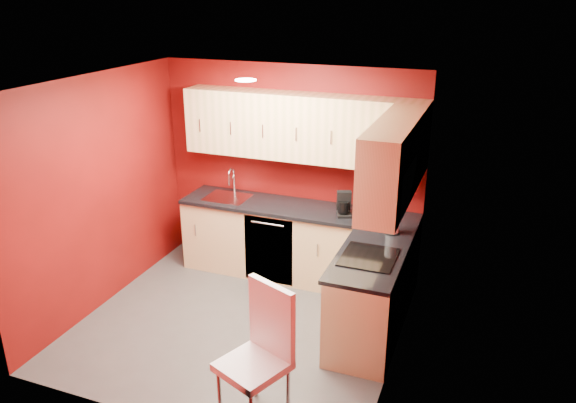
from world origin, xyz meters
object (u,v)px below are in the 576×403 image
Objects in this scene: napkin_holder at (365,211)px; paper_towel at (393,220)px; coffee_maker at (344,204)px; sink at (228,194)px; dining_chair at (253,359)px; microwave at (386,184)px.

napkin_holder is 0.50m from paper_towel.
coffee_maker is 0.66m from paper_towel.
sink is 1.70m from napkin_holder.
dining_chair is at bearing -97.32° from napkin_holder.
paper_towel reaches higher than dining_chair.
paper_towel is at bearing 91.70° from microwave.
microwave is 2.58× the size of paper_towel.
paper_towel reaches higher than coffee_maker.
paper_towel is at bearing 94.75° from dining_chair.
dining_chair is at bearing -116.37° from microwave.
napkin_holder is 0.45× the size of paper_towel.
paper_towel is (0.60, -0.29, 0.01)m from coffee_maker.
dining_chair is (-0.67, -2.05, -0.48)m from paper_towel.
paper_towel is (0.37, -0.32, 0.08)m from napkin_holder.
microwave is 1.28m from coffee_maker.
napkin_holder is (0.23, 0.03, -0.07)m from coffee_maker.
microwave is at bearing 86.60° from dining_chair.
coffee_maker is (1.48, -0.07, 0.10)m from sink.
microwave reaches higher than napkin_holder.
coffee_maker is at bearing 123.34° from microwave.
microwave reaches higher than coffee_maker.
microwave is 0.66× the size of dining_chair.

